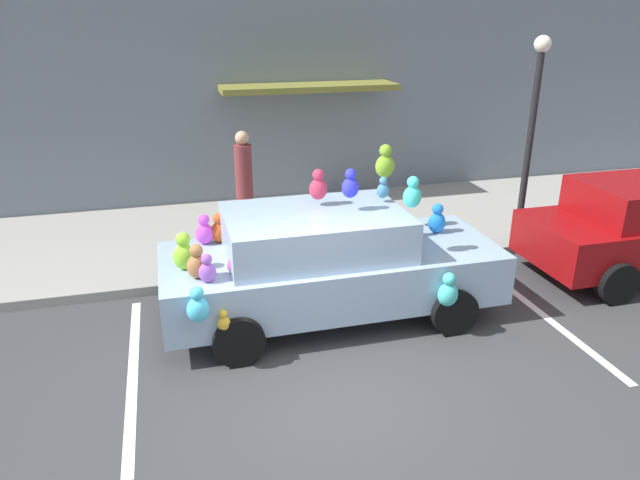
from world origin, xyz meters
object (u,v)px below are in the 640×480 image
(pedestrian_near_shopfront, at_px, (244,186))
(plush_covered_car, at_px, (326,262))
(street_lamp_post, at_px, (533,117))
(teddy_bear_on_sidewalk, at_px, (285,240))

(pedestrian_near_shopfront, bearing_deg, plush_covered_car, -77.80)
(pedestrian_near_shopfront, bearing_deg, street_lamp_post, -15.62)
(teddy_bear_on_sidewalk, distance_m, street_lamp_post, 4.74)
(plush_covered_car, xyz_separation_m, street_lamp_post, (4.16, 1.75, 1.51))
(plush_covered_car, height_order, pedestrian_near_shopfront, plush_covered_car)
(pedestrian_near_shopfront, bearing_deg, teddy_bear_on_sidewalk, -71.49)
(street_lamp_post, xyz_separation_m, pedestrian_near_shopfront, (-4.83, 1.35, -1.26))
(plush_covered_car, distance_m, teddy_bear_on_sidewalk, 1.78)
(street_lamp_post, bearing_deg, plush_covered_car, -157.18)
(plush_covered_car, relative_size, pedestrian_near_shopfront, 2.40)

